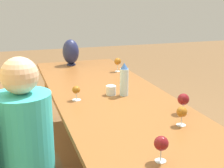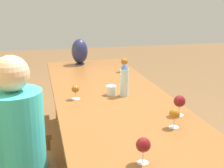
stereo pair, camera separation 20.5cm
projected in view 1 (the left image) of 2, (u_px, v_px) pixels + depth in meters
dining_table at (114, 104)px, 2.53m from camera, size 3.10×0.93×0.72m
water_bottle at (124, 80)px, 2.54m from camera, size 0.07×0.07×0.27m
water_tumbler at (111, 90)px, 2.58m from camera, size 0.08×0.08×0.08m
vase at (71, 52)px, 3.66m from camera, size 0.19×0.19×0.30m
wine_glass_0 at (183, 100)px, 2.16m from camera, size 0.08×0.08×0.14m
wine_glass_1 at (161, 144)px, 1.52m from camera, size 0.07×0.07×0.13m
wine_glass_2 at (118, 62)px, 3.36m from camera, size 0.07×0.07×0.15m
wine_glass_3 at (76, 90)px, 2.44m from camera, size 0.07×0.07×0.12m
wine_glass_4 at (182, 112)px, 1.96m from camera, size 0.07×0.07×0.12m
chair_far at (12, 125)px, 2.50m from camera, size 0.44×0.44×0.97m
person_near at (28, 148)px, 1.86m from camera, size 0.34×0.34×1.19m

